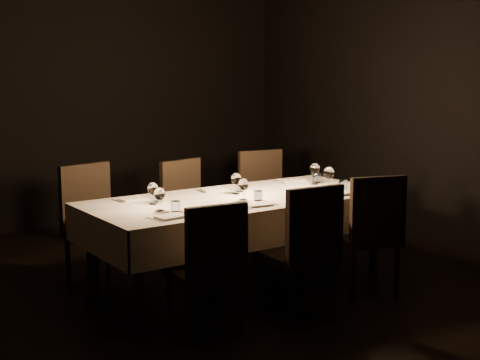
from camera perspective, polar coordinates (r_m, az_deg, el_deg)
room at (r=5.32m, az=0.00°, el=6.38°), size 5.01×6.01×3.01m
dining_table at (r=5.42m, az=0.00°, el=-2.23°), size 2.52×1.12×0.76m
chair_near_left at (r=4.48m, az=-2.60°, el=-7.05°), size 0.48×0.48×0.92m
place_setting_near_left at (r=4.81m, az=-6.27°, el=-2.01°), size 0.32×0.40×0.17m
chair_near_center at (r=4.80m, az=5.52°, el=-5.59°), size 0.50×0.50×0.98m
place_setting_near_center at (r=5.20m, az=0.96°, el=-1.13°), size 0.31×0.40×0.17m
chair_near_right at (r=5.39m, az=11.03°, el=-4.13°), size 0.58×0.58×0.97m
place_setting_near_right at (r=5.76m, az=8.27°, el=-0.13°), size 0.35×0.41×0.19m
chair_far_left at (r=5.70m, az=-12.30°, el=-3.29°), size 0.57×0.57×1.00m
place_setting_far_left at (r=5.22m, az=-7.88°, el=-1.18°), size 0.31×0.40×0.17m
chair_far_center at (r=6.17m, az=-4.36°, el=-2.35°), size 0.54×0.54×0.96m
place_setting_far_center at (r=5.60m, az=-0.84°, el=-0.36°), size 0.33×0.40×0.18m
chair_far_right at (r=6.60m, az=2.25°, el=-1.44°), size 0.54×0.54×1.00m
place_setting_far_right at (r=6.12m, az=5.84°, el=0.44°), size 0.35×0.41×0.19m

